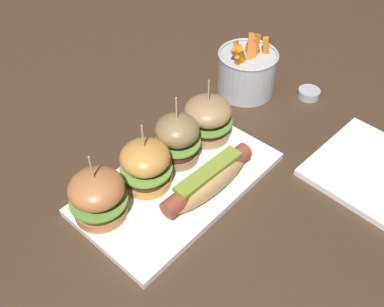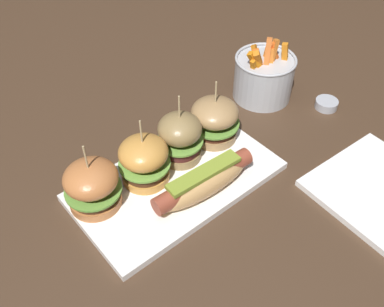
% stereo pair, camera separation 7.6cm
% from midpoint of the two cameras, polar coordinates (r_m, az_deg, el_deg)
% --- Properties ---
extents(ground_plane, '(3.00, 3.00, 0.00)m').
position_cam_midpoint_polar(ground_plane, '(0.78, -4.59, -4.37)').
color(ground_plane, '#422D1E').
extents(platter_main, '(0.37, 0.21, 0.01)m').
position_cam_midpoint_polar(platter_main, '(0.78, -4.62, -4.03)').
color(platter_main, white).
rests_on(platter_main, ground).
extents(hot_dog, '(0.20, 0.06, 0.05)m').
position_cam_midpoint_polar(hot_dog, '(0.73, -0.81, -3.70)').
color(hot_dog, tan).
rests_on(hot_dog, platter_main).
extents(slider_far_left, '(0.10, 0.10, 0.13)m').
position_cam_midpoint_polar(slider_far_left, '(0.71, -15.40, -5.53)').
color(slider_far_left, '#B96D3A').
rests_on(slider_far_left, platter_main).
extents(slider_center_left, '(0.09, 0.09, 0.13)m').
position_cam_midpoint_polar(slider_center_left, '(0.74, -9.08, -1.62)').
color(slider_center_left, '#C8893C').
rests_on(slider_center_left, platter_main).
extents(slider_center_right, '(0.09, 0.09, 0.14)m').
position_cam_midpoint_polar(slider_center_right, '(0.78, -4.75, 1.93)').
color(slider_center_right, olive).
rests_on(slider_center_right, platter_main).
extents(slider_far_right, '(0.10, 0.10, 0.13)m').
position_cam_midpoint_polar(slider_far_right, '(0.83, -0.53, 4.65)').
color(slider_far_right, '#A27C4E').
rests_on(slider_far_right, platter_main).
extents(fries_bucket, '(0.13, 0.13, 0.15)m').
position_cam_midpoint_polar(fries_bucket, '(0.97, 5.01, 10.71)').
color(fries_bucket, '#B7BABF').
rests_on(fries_bucket, ground).
extents(sauce_ramekin, '(0.05, 0.05, 0.02)m').
position_cam_midpoint_polar(sauce_ramekin, '(1.00, 13.14, 7.70)').
color(sauce_ramekin, '#A8AAB2').
rests_on(sauce_ramekin, ground).
extents(side_plate, '(0.23, 0.23, 0.01)m').
position_cam_midpoint_polar(side_plate, '(0.85, 20.89, -2.46)').
color(side_plate, white).
rests_on(side_plate, ground).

